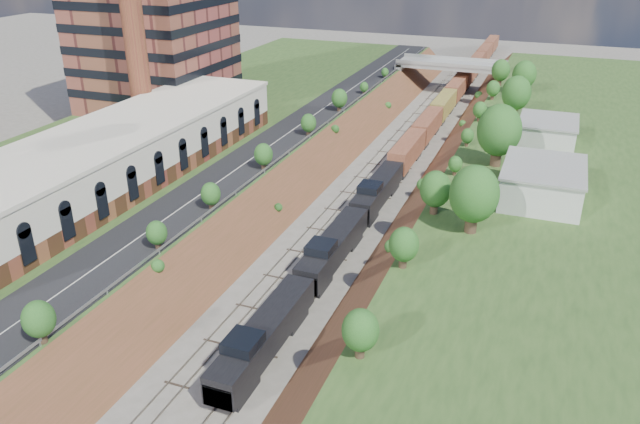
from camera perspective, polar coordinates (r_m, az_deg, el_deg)
platform_left at (r=104.92m, az=-12.83°, el=5.97°), size 44.00×180.00×5.00m
platform_right at (r=88.84m, az=25.60°, el=0.63°), size 44.00×180.00×5.00m
embankment_left at (r=95.76m, az=-1.59°, el=3.19°), size 10.00×180.00×10.00m
embankment_right at (r=90.18m, az=11.42°, el=1.28°), size 10.00×180.00×10.00m
rail_left_track at (r=93.03m, az=3.19°, el=2.56°), size 1.58×180.00×0.18m
rail_right_track at (r=91.70m, az=6.28°, el=2.10°), size 1.58×180.00×0.18m
road at (r=95.78m, az=-4.13°, el=6.35°), size 8.00×180.00×0.10m
guardrail at (r=93.85m, az=-1.91°, el=6.34°), size 0.10×171.00×0.70m
commercial_building at (r=83.56m, az=-18.52°, el=4.84°), size 14.30×62.30×7.00m
smokestack at (r=98.77m, az=-16.96°, el=17.84°), size 3.20×3.20×40.00m
overpass at (r=149.11m, az=11.88°, el=12.51°), size 24.50×8.30×7.40m
white_building_near at (r=79.25m, az=19.65°, el=2.44°), size 9.00×12.00×4.00m
white_building_far at (r=100.19m, az=20.05°, el=6.79°), size 8.00×10.00×3.60m
tree_right_large at (r=67.54m, az=13.92°, el=1.56°), size 5.25×5.25×7.61m
tree_left_crest at (r=61.76m, az=-16.82°, el=-3.48°), size 2.45×2.45×3.55m
freight_train at (r=128.44m, az=11.19°, el=9.53°), size 2.80×173.61×4.55m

